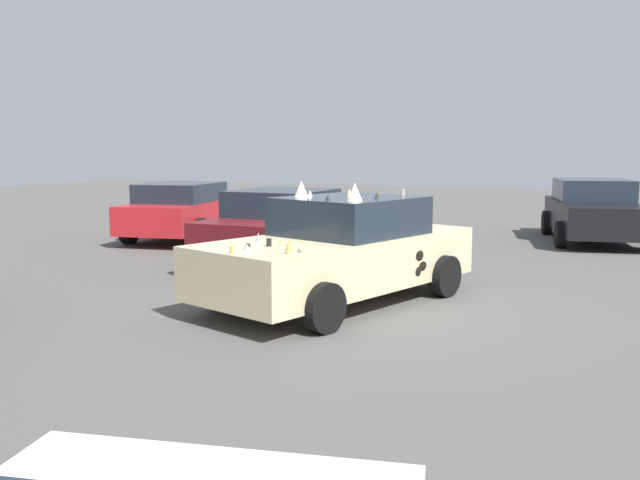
{
  "coord_description": "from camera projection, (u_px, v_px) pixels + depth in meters",
  "views": [
    {
      "loc": [
        -8.88,
        -3.83,
        2.22
      ],
      "look_at": [
        0.0,
        0.3,
        0.9
      ],
      "focal_mm": 38.22,
      "sensor_mm": 36.0,
      "label": 1
    }
  ],
  "objects": [
    {
      "name": "ground_plane",
      "position": [
        339.0,
        303.0,
        9.88
      ],
      "size": [
        60.0,
        60.0,
        0.0
      ],
      "primitive_type": "plane",
      "color": "#514F4C"
    },
    {
      "name": "art_car_decorated",
      "position": [
        341.0,
        251.0,
        9.82
      ],
      "size": [
        4.78,
        3.01,
        1.76
      ],
      "rotation": [
        0.0,
        0.0,
        2.85
      ],
      "color": "beige",
      "rests_on": "ground"
    },
    {
      "name": "parked_sedan_near_right",
      "position": [
        594.0,
        211.0,
        16.33
      ],
      "size": [
        4.43,
        2.73,
        1.48
      ],
      "rotation": [
        0.0,
        0.0,
        3.37
      ],
      "color": "black",
      "rests_on": "ground"
    },
    {
      "name": "parked_sedan_near_left",
      "position": [
        187.0,
        210.0,
        16.97
      ],
      "size": [
        4.84,
        2.64,
        1.39
      ],
      "rotation": [
        0.0,
        0.0,
        0.2
      ],
      "color": "red",
      "rests_on": "ground"
    },
    {
      "name": "parked_sedan_row_back_center",
      "position": [
        288.0,
        227.0,
        13.02
      ],
      "size": [
        4.33,
        2.08,
        1.45
      ],
      "rotation": [
        0.0,
        0.0,
        0.01
      ],
      "color": "#5B1419",
      "rests_on": "ground"
    }
  ]
}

